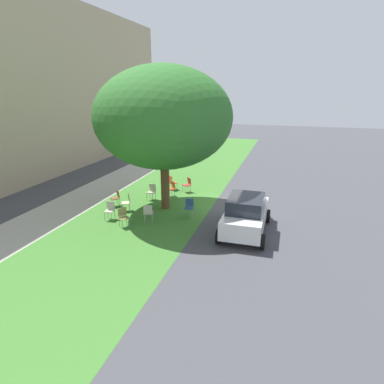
# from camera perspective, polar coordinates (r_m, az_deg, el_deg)

# --- Properties ---
(ground) EXTENTS (80.00, 80.00, 0.00)m
(ground) POSITION_cam_1_polar(r_m,az_deg,el_deg) (17.56, 4.27, -2.45)
(ground) COLOR #424247
(grass_verge) EXTENTS (48.00, 6.00, 0.01)m
(grass_verge) POSITION_cam_1_polar(r_m,az_deg,el_deg) (18.46, -5.48, -1.45)
(grass_verge) COLOR #3D752D
(grass_verge) RESTS_ON ground
(sidewalk_strip) EXTENTS (48.00, 2.80, 0.01)m
(sidewalk_strip) POSITION_cam_1_polar(r_m,az_deg,el_deg) (20.46, -16.99, -0.23)
(sidewalk_strip) COLOR #ADA89E
(sidewalk_strip) RESTS_ON ground
(street_tree) EXTENTS (6.68, 6.68, 7.10)m
(street_tree) POSITION_cam_1_polar(r_m,az_deg,el_deg) (16.30, -4.97, 12.68)
(street_tree) COLOR brown
(street_tree) RESTS_ON ground
(chair_0) EXTENTS (0.46, 0.45, 0.88)m
(chair_0) POSITION_cam_1_polar(r_m,az_deg,el_deg) (16.13, -14.01, -2.86)
(chair_0) COLOR #ADA393
(chair_0) RESTS_ON ground
(chair_1) EXTENTS (0.52, 0.52, 0.88)m
(chair_1) POSITION_cam_1_polar(r_m,az_deg,el_deg) (15.41, -7.58, -3.45)
(chair_1) COLOR #ADA393
(chair_1) RESTS_ON ground
(chair_2) EXTENTS (0.47, 0.47, 0.88)m
(chair_2) POSITION_cam_1_polar(r_m,az_deg,el_deg) (18.51, -6.99, 0.24)
(chair_2) COLOR #ADA393
(chair_2) RESTS_ON ground
(chair_3) EXTENTS (0.59, 0.59, 0.88)m
(chair_3) POSITION_cam_1_polar(r_m,az_deg,el_deg) (18.94, -3.54, 0.75)
(chair_3) COLOR #C64C1E
(chair_3) RESTS_ON ground
(chair_4) EXTENTS (0.58, 0.58, 0.88)m
(chair_4) POSITION_cam_1_polar(r_m,az_deg,el_deg) (15.16, -11.78, -4.05)
(chair_4) COLOR olive
(chair_4) RESTS_ON ground
(chair_5) EXTENTS (0.59, 0.59, 0.88)m
(chair_5) POSITION_cam_1_polar(r_m,az_deg,el_deg) (19.69, -0.76, 1.44)
(chair_5) COLOR #B7332D
(chair_5) RESTS_ON ground
(chair_6) EXTENTS (0.47, 0.47, 0.88)m
(chair_6) POSITION_cam_1_polar(r_m,az_deg,el_deg) (16.03, -0.51, -2.44)
(chair_6) COLOR #335184
(chair_6) RESTS_ON ground
(chair_7) EXTENTS (0.59, 0.59, 0.88)m
(chair_7) POSITION_cam_1_polar(r_m,az_deg,el_deg) (17.83, -12.99, -0.79)
(chair_7) COLOR brown
(chair_7) RESTS_ON ground
(chair_8) EXTENTS (0.55, 0.56, 0.88)m
(chair_8) POSITION_cam_1_polar(r_m,az_deg,el_deg) (17.00, -11.17, -1.58)
(chair_8) COLOR beige
(chair_8) RESTS_ON ground
(chair_9) EXTENTS (0.59, 0.59, 0.88)m
(chair_9) POSITION_cam_1_polar(r_m,az_deg,el_deg) (20.16, -3.47, 1.80)
(chair_9) COLOR #C64C1E
(chair_9) RESTS_ON ground
(parked_car) EXTENTS (3.70, 1.92, 1.65)m
(parked_car) POSITION_cam_1_polar(r_m,az_deg,el_deg) (14.35, 9.24, -3.80)
(parked_car) COLOR silver
(parked_car) RESTS_ON ground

